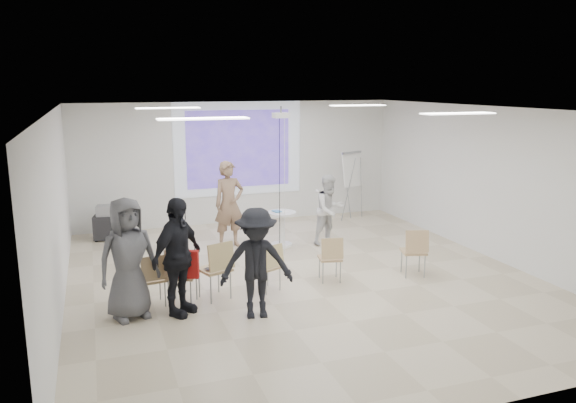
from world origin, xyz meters
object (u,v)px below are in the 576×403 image
object	(u,v)px
audience_left	(177,249)
audience_mid	(256,256)
player_right	(330,206)
flipchart_easel	(352,170)
pedestal_table	(282,226)
chair_left_mid	(181,272)
player_left	(229,199)
chair_far_left	(153,276)
chair_left_inner	(217,265)
audience_outer	(128,251)
chair_right_inner	(331,255)
laptop	(214,267)
chair_center	(270,264)
chair_right_far	(415,248)
av_cart	(106,224)

from	to	relation	value
audience_left	audience_mid	size ratio (longest dim) A/B	1.09
player_right	flipchart_easel	bearing A→B (deg)	37.51
pedestal_table	chair_left_mid	world-z (taller)	chair_left_mid
audience_mid	player_left	bearing A→B (deg)	91.75
chair_far_left	audience_mid	xyz separation A→B (m)	(1.41, -0.90, 0.44)
chair_left_inner	audience_outer	xyz separation A→B (m)	(-1.37, -0.26, 0.45)
player_left	chair_right_inner	distance (m)	3.04
player_right	laptop	world-z (taller)	player_right
chair_right_inner	player_left	bearing A→B (deg)	123.64
audience_outer	player_right	bearing A→B (deg)	13.94
chair_right_inner	audience_left	xyz separation A→B (m)	(-2.73, -0.54, 0.55)
pedestal_table	chair_left_mid	bearing A→B (deg)	-134.17
player_left	chair_center	size ratio (longest dim) A/B	2.52
pedestal_table	chair_far_left	world-z (taller)	chair_far_left
pedestal_table	audience_outer	size ratio (longest dim) A/B	0.38
chair_left_mid	chair_right_far	bearing A→B (deg)	23.86
chair_right_far	flipchart_easel	xyz separation A→B (m)	(0.85, 4.38, 0.76)
chair_right_inner	flipchart_easel	xyz separation A→B (m)	(2.39, 4.14, 0.80)
laptop	audience_left	world-z (taller)	audience_left
pedestal_table	audience_left	distance (m)	4.01
chair_far_left	chair_left_inner	distance (m)	1.01
chair_right_inner	laptop	xyz separation A→B (m)	(-2.08, -0.05, 0.04)
chair_right_inner	flipchart_easel	size ratio (longest dim) A/B	0.47
chair_left_mid	chair_center	world-z (taller)	chair_left_mid
chair_left_inner	flipchart_easel	world-z (taller)	flipchart_easel
audience_mid	flipchart_easel	xyz separation A→B (m)	(4.03, 5.15, 0.34)
chair_left_inner	audience_left	bearing A→B (deg)	-169.57
chair_right_far	audience_left	world-z (taller)	audience_left
chair_center	audience_outer	distance (m)	2.36
chair_far_left	audience_mid	bearing A→B (deg)	-40.23
player_right	chair_right_inner	bearing A→B (deg)	-128.23
flipchart_easel	player_right	bearing A→B (deg)	-146.05
laptop	audience_mid	bearing A→B (deg)	95.14
chair_right_far	av_cart	world-z (taller)	chair_right_far
player_left	chair_left_mid	world-z (taller)	player_left
chair_center	chair_right_inner	bearing A→B (deg)	-19.61
chair_right_inner	audience_mid	xyz separation A→B (m)	(-1.65, -1.01, 0.46)
player_left	chair_left_inner	bearing A→B (deg)	-117.51
player_left	flipchart_easel	bearing A→B (deg)	10.96
pedestal_table	player_left	xyz separation A→B (m)	(-1.06, 0.34, 0.62)
laptop	flipchart_easel	world-z (taller)	flipchart_easel
audience_outer	flipchart_easel	xyz separation A→B (m)	(5.81, 4.55, 0.26)
audience_mid	av_cart	xyz separation A→B (m)	(-1.99, 5.20, -0.58)
player_left	audience_left	xyz separation A→B (m)	(-1.58, -3.30, -0.01)
audience_left	audience_outer	xyz separation A→B (m)	(-0.70, 0.12, -0.01)
chair_left_inner	audience_mid	bearing A→B (deg)	-83.91
chair_far_left	audience_outer	bearing A→B (deg)	-148.00
player_left	laptop	world-z (taller)	player_left
chair_left_inner	chair_center	size ratio (longest dim) A/B	1.18
player_right	chair_right_far	size ratio (longest dim) A/B	1.90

